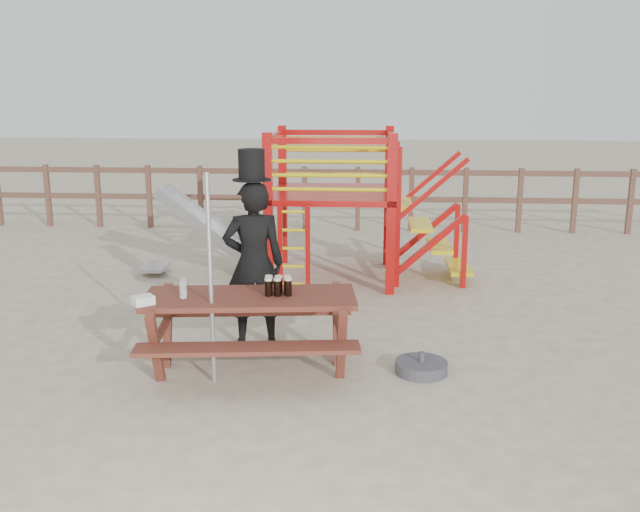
{
  "coord_description": "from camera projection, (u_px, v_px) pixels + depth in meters",
  "views": [
    {
      "loc": [
        0.7,
        -6.28,
        2.69
      ],
      "look_at": [
        0.21,
        0.8,
        0.98
      ],
      "focal_mm": 40.0,
      "sensor_mm": 36.0,
      "label": 1
    }
  ],
  "objects": [
    {
      "name": "picnic_table",
      "position": [
        251.0,
        324.0,
        6.75
      ],
      "size": [
        2.12,
        1.57,
        0.77
      ],
      "rotation": [
        0.0,
        0.0,
        0.11
      ],
      "color": "brown",
      "rests_on": "ground"
    },
    {
      "name": "parasol_base",
      "position": [
        421.0,
        367.0,
        6.82
      ],
      "size": [
        0.5,
        0.5,
        0.21
      ],
      "color": "#3D3D43",
      "rests_on": "ground"
    },
    {
      "name": "man_with_hat",
      "position": [
        254.0,
        259.0,
        7.39
      ],
      "size": [
        0.71,
        0.54,
        2.07
      ],
      "rotation": [
        0.0,
        0.0,
        3.35
      ],
      "color": "black",
      "rests_on": "ground"
    },
    {
      "name": "metal_pole",
      "position": [
        211.0,
        281.0,
        6.41
      ],
      "size": [
        0.04,
        0.04,
        1.95
      ],
      "primitive_type": "cylinder",
      "color": "#B2B2B7",
      "rests_on": "ground"
    },
    {
      "name": "playground_fort",
      "position": [
        327.0,
        203.0,
        9.99
      ],
      "size": [
        4.71,
        1.84,
        2.1
      ],
      "color": "#AA0D0B",
      "rests_on": "ground"
    },
    {
      "name": "empty_glasses",
      "position": [
        183.0,
        289.0,
        6.65
      ],
      "size": [
        0.1,
        0.19,
        0.15
      ],
      "color": "silver",
      "rests_on": "picnic_table"
    },
    {
      "name": "ground",
      "position": [
        292.0,
        375.0,
        6.77
      ],
      "size": [
        60.0,
        60.0,
        0.0
      ],
      "primitive_type": "plane",
      "color": "#C3B798",
      "rests_on": "ground"
    },
    {
      "name": "paper_bag",
      "position": [
        143.0,
        300.0,
        6.4
      ],
      "size": [
        0.23,
        0.22,
        0.08
      ],
      "primitive_type": "cube",
      "rotation": [
        0.0,
        0.0,
        0.67
      ],
      "color": "white",
      "rests_on": "picnic_table"
    },
    {
      "name": "stout_pints",
      "position": [
        278.0,
        286.0,
        6.69
      ],
      "size": [
        0.26,
        0.18,
        0.17
      ],
      "color": "black",
      "rests_on": "picnic_table"
    },
    {
      "name": "back_fence",
      "position": [
        331.0,
        191.0,
        13.39
      ],
      "size": [
        15.09,
        0.09,
        1.2
      ],
      "color": "brown",
      "rests_on": "ground"
    }
  ]
}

